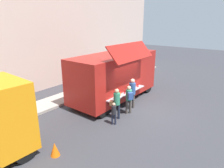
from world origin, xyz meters
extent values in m
plane|color=#38383D|center=(0.00, 0.00, 0.00)|extent=(60.00, 60.00, 0.00)
cube|color=#9E998E|center=(-3.58, 4.99, 0.07)|extent=(28.00, 1.60, 0.15)
cube|color=beige|center=(-2.58, 8.89, 5.09)|extent=(32.00, 2.40, 10.17)
cube|color=#B11F18|center=(0.42, 2.39, 1.63)|extent=(6.34, 2.47, 2.65)
cube|color=#B11F18|center=(-0.22, 0.80, 3.32)|extent=(3.48, 0.82, 0.87)
cube|color=black|center=(-0.22, 1.24, 1.95)|extent=(3.31, 0.12, 1.19)
cube|color=#B7B7BC|center=(-0.22, 1.02, 0.91)|extent=(3.48, 0.37, 0.05)
cylinder|color=red|center=(-1.47, 0.97, 1.05)|extent=(0.07, 0.07, 0.24)
cylinder|color=orange|center=(-0.94, 1.00, 1.04)|extent=(0.07, 0.07, 0.21)
cylinder|color=red|center=(-0.47, 1.00, 1.03)|extent=(0.06, 0.06, 0.19)
cylinder|color=black|center=(0.04, 1.04, 1.05)|extent=(0.07, 0.07, 0.23)
cylinder|color=green|center=(0.52, 1.01, 1.04)|extent=(0.06, 0.06, 0.21)
cylinder|color=red|center=(1.03, 1.01, 1.03)|extent=(0.07, 0.07, 0.20)
cube|color=black|center=(3.53, 2.37, 2.10)|extent=(0.09, 2.07, 1.17)
cylinder|color=black|center=(2.89, 3.44, 0.45)|extent=(0.90, 0.28, 0.90)
cylinder|color=black|center=(2.88, 1.31, 0.45)|extent=(0.90, 0.28, 0.90)
cylinder|color=black|center=(-2.04, 3.47, 0.45)|extent=(0.90, 0.28, 0.90)
cylinder|color=black|center=(-2.05, 1.34, 0.45)|extent=(0.90, 0.28, 0.90)
cube|color=black|center=(-5.88, 2.33, 2.00)|extent=(0.15, 1.89, 1.04)
cylinder|color=black|center=(-6.39, 3.38, 0.42)|extent=(0.84, 0.26, 0.84)
cylinder|color=black|center=(-6.47, 1.32, 0.42)|extent=(0.84, 0.26, 0.84)
cone|color=orange|center=(-5.62, 0.70, 0.28)|extent=(0.36, 0.36, 0.55)
cylinder|color=#2B5C38|center=(4.44, 4.69, 0.49)|extent=(0.60, 0.60, 0.98)
cylinder|color=#4E4440|center=(-0.26, 0.74, 0.44)|extent=(0.14, 0.14, 0.88)
cylinder|color=#4E4440|center=(-0.03, 0.67, 0.44)|extent=(0.14, 0.14, 0.88)
cylinder|color=#2E4D84|center=(-0.15, 0.70, 1.22)|extent=(0.37, 0.37, 0.67)
sphere|color=#DEA084|center=(-0.15, 0.70, 1.67)|extent=(0.25, 0.25, 0.25)
cube|color=brown|center=(-0.42, 0.78, 0.93)|extent=(0.25, 0.21, 0.26)
cylinder|color=#4E453E|center=(-0.93, 0.55, 0.39)|extent=(0.12, 0.12, 0.79)
cylinder|color=#4E453E|center=(-0.76, 0.42, 0.39)|extent=(0.12, 0.12, 0.79)
cylinder|color=#328969|center=(-0.85, 0.48, 1.08)|extent=(0.33, 0.33, 0.59)
sphere|color=#E2AE83|center=(-0.85, 0.48, 1.49)|extent=(0.22, 0.22, 0.22)
cube|color=#2D498A|center=(-1.00, 0.28, 1.11)|extent=(0.32, 0.30, 0.38)
cylinder|color=#1E2434|center=(-1.81, 0.72, 0.41)|extent=(0.13, 0.13, 0.81)
cylinder|color=#1E2434|center=(-1.70, 0.54, 0.41)|extent=(0.13, 0.13, 0.81)
cylinder|color=#328762|center=(-1.75, 0.63, 1.12)|extent=(0.34, 0.34, 0.61)
sphere|color=tan|center=(-1.75, 0.63, 1.54)|extent=(0.23, 0.23, 0.23)
cube|color=brown|center=(-1.90, 0.86, 0.86)|extent=(0.22, 0.24, 0.24)
cylinder|color=#1F2336|center=(-2.38, 0.44, 0.28)|extent=(0.09, 0.09, 0.57)
cylinder|color=#1F2336|center=(-2.29, 0.31, 0.28)|extent=(0.09, 0.09, 0.57)
cylinder|color=#242327|center=(-2.34, 0.37, 0.78)|extent=(0.24, 0.24, 0.43)
sphere|color=#D8A382|center=(-2.34, 0.37, 1.08)|extent=(0.16, 0.16, 0.16)
camera|label=1|loc=(-9.41, -4.93, 4.91)|focal=31.99mm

